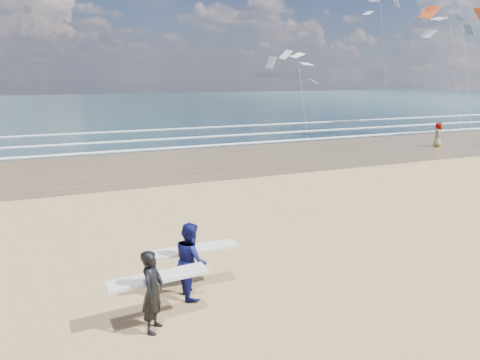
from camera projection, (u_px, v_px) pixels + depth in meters
name	position (u px, v px, depth m)	size (l,w,h in m)	color
wet_sand_strip	(373.00, 146.00, 32.78)	(220.00, 12.00, 0.01)	#4A3927
ocean	(187.00, 104.00, 81.36)	(220.00, 100.00, 0.02)	#172A32
foam_breakers	(306.00, 130.00, 41.86)	(220.00, 11.70, 0.05)	white
surfer_near	(153.00, 289.00, 8.99)	(2.23, 1.09, 1.82)	black
surfer_far	(191.00, 259.00, 10.42)	(2.20, 1.08, 1.88)	#0E1251
beachgoer_0	(438.00, 135.00, 32.43)	(0.89, 0.58, 1.81)	#4D4438
kite_0	(464.00, 42.00, 34.14)	(6.85, 4.85, 13.49)	slate
kite_1	(301.00, 84.00, 39.11)	(5.61, 4.72, 8.20)	slate
kite_2	(453.00, 53.00, 44.91)	(6.80, 4.85, 13.06)	slate
kite_5	(383.00, 51.00, 48.91)	(4.94, 4.64, 15.19)	slate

